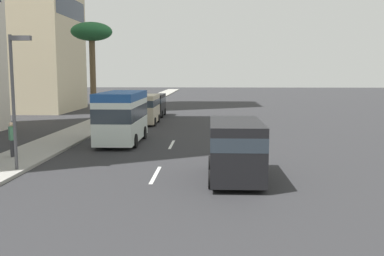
# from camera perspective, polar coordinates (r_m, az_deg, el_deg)

# --- Properties ---
(ground_plane) EXTENTS (198.00, 198.00, 0.00)m
(ground_plane) POSITION_cam_1_polar(r_m,az_deg,el_deg) (35.76, -1.41, 0.19)
(ground_plane) COLOR #2D2D30
(sidewalk_right) EXTENTS (162.00, 2.95, 0.15)m
(sidewalk_right) POSITION_cam_1_polar(r_m,az_deg,el_deg) (36.94, -12.77, 0.36)
(sidewalk_right) COLOR #9E9B93
(sidewalk_right) RESTS_ON ground_plane
(lane_stripe_mid) EXTENTS (3.20, 0.16, 0.01)m
(lane_stripe_mid) POSITION_cam_1_polar(r_m,az_deg,el_deg) (18.94, -4.80, -6.13)
(lane_stripe_mid) COLOR silver
(lane_stripe_mid) RESTS_ON ground_plane
(lane_stripe_far) EXTENTS (3.20, 0.16, 0.01)m
(lane_stripe_far) POSITION_cam_1_polar(r_m,az_deg,el_deg) (26.79, -2.67, -2.17)
(lane_stripe_far) COLOR silver
(lane_stripe_far) RESTS_ON ground_plane
(minibus_lead) EXTENTS (6.24, 2.43, 3.21)m
(minibus_lead) POSITION_cam_1_polar(r_m,az_deg,el_deg) (27.50, -9.17, 1.66)
(minibus_lead) COLOR silver
(minibus_lead) RESTS_ON ground_plane
(van_second) EXTENTS (4.69, 2.13, 2.52)m
(van_second) POSITION_cam_1_polar(r_m,az_deg,el_deg) (37.60, -6.15, 2.70)
(van_second) COLOR beige
(van_second) RESTS_ON ground_plane
(van_third) EXTENTS (4.67, 2.21, 2.43)m
(van_third) POSITION_cam_1_polar(r_m,az_deg,el_deg) (17.85, 5.74, -2.44)
(van_third) COLOR black
(van_third) RESTS_ON ground_plane
(van_fourth) EXTENTS (4.63, 2.07, 2.25)m
(van_fourth) POSITION_cam_1_polar(r_m,az_deg,el_deg) (44.28, -5.00, 3.20)
(van_fourth) COLOR black
(van_fourth) RESTS_ON ground_plane
(pedestrian_near_lamp) EXTENTS (0.39, 0.38, 1.77)m
(pedestrian_near_lamp) POSITION_cam_1_polar(r_m,az_deg,el_deg) (23.74, -22.57, -1.17)
(pedestrian_near_lamp) COLOR #333338
(pedestrian_near_lamp) RESTS_ON sidewalk_right
(palm_tree) EXTENTS (3.32, 3.32, 8.32)m
(palm_tree) POSITION_cam_1_polar(r_m,az_deg,el_deg) (36.91, -13.02, 11.67)
(palm_tree) COLOR brown
(palm_tree) RESTS_ON sidewalk_right
(street_lamp) EXTENTS (0.24, 0.97, 5.86)m
(street_lamp) POSITION_cam_1_polar(r_m,az_deg,el_deg) (20.37, -22.18, 5.19)
(street_lamp) COLOR #4C4C51
(street_lamp) RESTS_ON sidewalk_right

